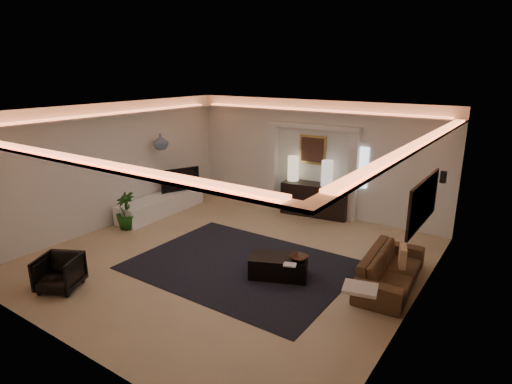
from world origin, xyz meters
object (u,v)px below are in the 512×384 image
Objects in this scene: coffee_table at (279,266)px; armchair at (59,273)px; sofa at (391,269)px; console at (315,200)px.

coffee_table is 1.53× the size of armchair.
armchair is (-4.62, -3.33, 0.01)m from sofa.
sofa is (2.75, -2.58, -0.10)m from console.
console reaches higher than sofa.
coffee_table is at bearing 14.09° from armchair.
armchair reaches higher than sofa.
console reaches higher than coffee_table.
armchair is at bearing -115.94° from console.
sofa is 1.96m from coffee_table.
console is at bearing 42.56° from sofa.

